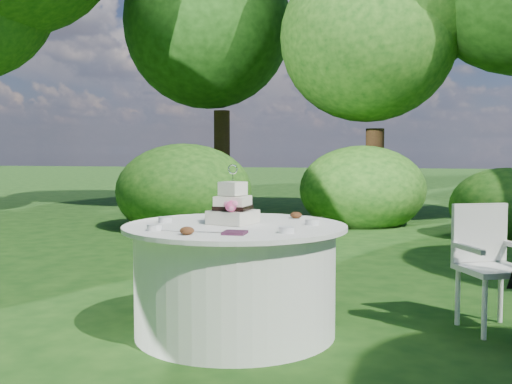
% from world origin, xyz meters
% --- Properties ---
extents(ground, '(80.00, 80.00, 0.00)m').
position_xyz_m(ground, '(0.00, 0.00, 0.00)').
color(ground, '#12360E').
rests_on(ground, ground).
extents(napkins, '(0.14, 0.14, 0.02)m').
position_xyz_m(napkins, '(0.12, -0.46, 0.78)').
color(napkins, '#481E39').
rests_on(napkins, table).
extents(feather_plume, '(0.48, 0.07, 0.01)m').
position_xyz_m(feather_plume, '(-0.18, -0.41, 0.78)').
color(feather_plume, silver).
rests_on(feather_plume, table).
extents(table, '(1.56, 1.56, 0.77)m').
position_xyz_m(table, '(0.00, 0.00, 0.39)').
color(table, white).
rests_on(table, ground).
extents(cake, '(0.35, 0.35, 0.42)m').
position_xyz_m(cake, '(-0.02, 0.03, 0.88)').
color(cake, silver).
rests_on(cake, table).
extents(chair, '(0.57, 0.57, 0.90)m').
position_xyz_m(chair, '(1.75, 0.51, 0.52)').
color(chair, white).
rests_on(chair, ground).
extents(votives, '(1.15, 0.60, 0.04)m').
position_xyz_m(votives, '(-0.00, -0.16, 0.79)').
color(votives, white).
rests_on(votives, table).
extents(petal_cups, '(0.62, 1.11, 0.05)m').
position_xyz_m(petal_cups, '(0.10, -0.04, 0.79)').
color(petal_cups, '#562D16').
rests_on(petal_cups, table).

